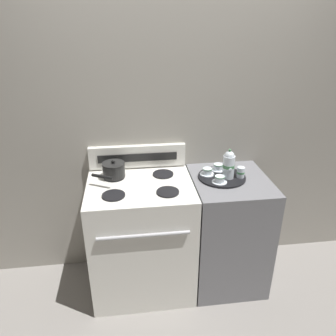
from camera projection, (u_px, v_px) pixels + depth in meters
The scene contains 12 objects.
ground_plane at pixel (178, 279), 2.77m from camera, with size 6.00×6.00×0.00m, color gray.
wall_back at pixel (173, 143), 2.61m from camera, with size 6.00×0.05×2.20m.
stove at pixel (142, 237), 2.54m from camera, with size 0.77×0.65×0.93m.
control_panel at pixel (138, 156), 2.56m from camera, with size 0.75×0.05×0.18m.
side_counter at pixel (227, 230), 2.62m from camera, with size 0.57×0.62×0.92m.
saucepan at pixel (113, 170), 2.42m from camera, with size 0.24×0.28×0.13m.
serving_tray at pixel (222, 177), 2.45m from camera, with size 0.35×0.35×0.01m.
teapot at pixel (229, 165), 2.38m from camera, with size 0.09×0.14×0.23m.
teacup_left at pixel (218, 167), 2.53m from camera, with size 0.11×0.11×0.05m.
teacup_right at pixel (207, 171), 2.46m from camera, with size 0.11×0.11×0.05m.
teacup_front at pixel (220, 179), 2.34m from camera, with size 0.11×0.11×0.05m.
creamer_jug at pixel (241, 172), 2.41m from camera, with size 0.06×0.06×0.08m.
Camera 1 is at (-0.36, -2.09, 2.02)m, focal length 35.00 mm.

